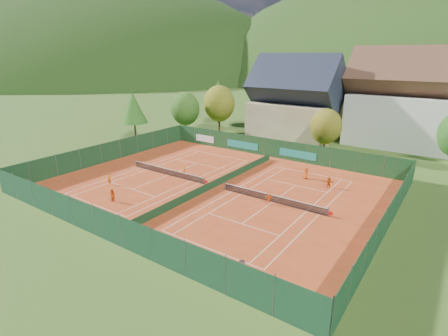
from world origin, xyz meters
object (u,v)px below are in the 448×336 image
hotel_block_a (411,105)px  player_right_far_b (329,183)px  ball_hopper (242,263)px  player_left_mid (112,196)px  chalet (295,104)px  player_left_far (185,170)px  player_right_far_a (306,173)px  player_right_near (269,199)px  player_left_near (109,179)px

hotel_block_a → player_right_far_b: 29.24m
ball_hopper → player_left_mid: player_left_mid is taller
chalet → player_right_far_b: (14.72, -22.14, -5.91)m
ball_hopper → player_left_far: (-18.30, 14.25, 0.06)m
player_left_far → player_right_far_a: 16.42m
player_right_far_a → player_right_far_b: size_ratio=1.10×
hotel_block_a → player_right_far_b: hotel_block_a is taller
chalet → player_right_near: (11.00, -30.87, -5.92)m
player_left_mid → hotel_block_a: bearing=56.9°
hotel_block_a → player_right_near: hotel_block_a is taller
player_left_mid → player_left_far: 11.75m
player_right_far_a → player_right_far_b: player_right_far_a is taller
player_left_near → player_right_near: (19.54, 6.05, -0.07)m
hotel_block_a → player_left_near: 51.43m
player_left_far → player_right_far_b: size_ratio=0.86×
ball_hopper → player_left_mid: bearing=172.4°
chalet → player_right_far_a: (11.10, -20.60, -5.83)m
hotel_block_a → chalet: bearing=-162.5°
player_left_far → player_right_near: 14.49m
player_left_far → player_right_far_a: (14.40, 7.89, 0.18)m
player_right_near → chalet: bearing=61.9°
player_right_near → player_right_far_a: 10.27m
player_left_far → player_right_far_b: 19.10m
chalet → ball_hopper: bearing=-70.6°
ball_hopper → player_left_near: size_ratio=0.52×
player_right_near → hotel_block_a: bearing=30.1°
chalet → ball_hopper: chalet is taller
hotel_block_a → player_right_near: 38.31m
player_left_near → player_left_far: size_ratio=1.26×
player_left_near → player_right_near: player_left_near is taller
player_left_near → player_left_mid: size_ratio=1.00×
chalet → player_left_near: (-8.54, -36.92, -5.85)m
player_left_mid → player_left_far: (0.43, 11.74, -0.16)m
player_right_near → player_right_far_b: bearing=19.2°
player_left_near → player_left_far: 9.94m
hotel_block_a → player_left_far: (-22.29, -34.49, -6.77)m
player_left_near → player_right_far_a: bearing=36.4°
player_right_far_a → hotel_block_a: bearing=-94.9°
player_right_far_a → player_left_far: bearing=40.3°
player_left_far → player_right_far_a: bearing=-147.0°
ball_hopper → player_right_near: player_right_near is taller
ball_hopper → player_right_far_b: player_right_far_b is taller
ball_hopper → player_right_far_a: 22.48m
hotel_block_a → player_left_far: hotel_block_a is taller
player_left_far → player_right_far_a: player_right_far_a is taller
chalet → player_right_near: chalet is taller
player_left_mid → player_right_far_a: size_ratio=0.98×
chalet → player_right_far_b: chalet is taller
player_left_mid → player_right_far_b: (18.44, 18.08, -0.06)m
player_right_near → player_right_far_a: (0.10, 10.27, 0.09)m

